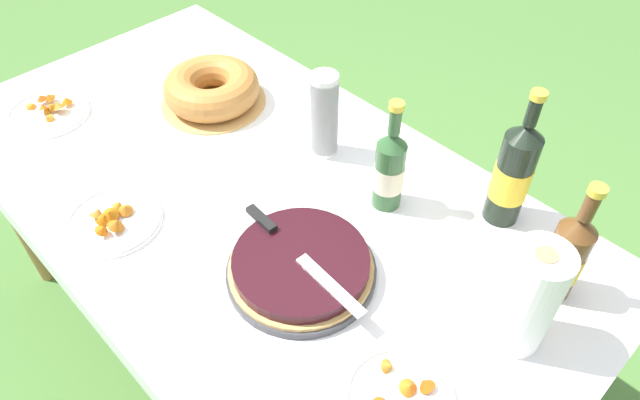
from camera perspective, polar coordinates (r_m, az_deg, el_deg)
name	(u,v)px	position (r m, az deg, el deg)	size (l,w,h in m)	color
ground_plane	(269,345)	(2.07, -5.16, -14.21)	(16.00, 16.00, 0.00)	#4C7A38
garden_table	(251,206)	(1.51, -6.87, -0.60)	(1.77, 0.94, 0.77)	#A87A47
tablecloth	(249,190)	(1.47, -7.07, 1.02)	(1.78, 0.95, 0.10)	white
berry_tart	(301,267)	(1.24, -1.90, -6.68)	(0.33, 0.33, 0.06)	#38383D
serving_knife	(292,248)	(1.22, -2.81, -4.84)	(0.38, 0.05, 0.01)	silver
bundt_cake	(212,89)	(1.72, -10.77, 10.88)	(0.31, 0.31, 0.10)	tan
cup_stack	(324,115)	(1.47, 0.44, 8.45)	(0.07, 0.07, 0.24)	white
cider_bottle_green	(389,169)	(1.34, 6.95, 3.09)	(0.07, 0.07, 0.30)	#2D562D
cider_bottle_amber	(566,256)	(1.25, 23.38, -5.13)	(0.08, 0.08, 0.30)	brown
juice_bottle_red	(513,174)	(1.35, 18.74, 2.51)	(0.09, 0.09, 0.36)	black
snack_plate_near	(401,398)	(1.11, 8.11, -19.03)	(0.21, 0.21, 0.06)	white
snack_plate_left	(48,112)	(1.84, -25.52, 7.97)	(0.23, 0.23, 0.05)	white
snack_plate_right	(114,219)	(1.43, -19.94, -1.81)	(0.23, 0.23, 0.06)	white
paper_towel_roll	(528,298)	(1.14, 20.04, -9.21)	(0.11, 0.11, 0.26)	white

